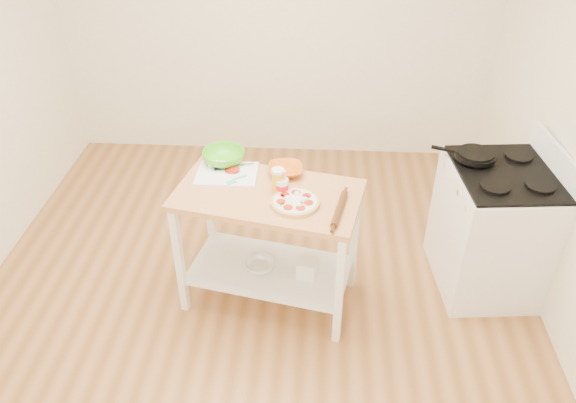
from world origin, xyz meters
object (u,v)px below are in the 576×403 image
(shelf_bin, at_px, (307,268))
(pizza, at_px, (295,202))
(yogurt_tub, at_px, (282,186))
(beer_pint, at_px, (278,180))
(green_bowl, at_px, (224,157))
(spatula, at_px, (236,180))
(orange_bowl, at_px, (285,170))
(skillet, at_px, (474,155))
(prep_island, at_px, (269,224))
(knife, at_px, (229,167))
(cutting_board, at_px, (227,173))
(rolling_pin, at_px, (339,209))
(shelf_glass_bowl, at_px, (260,265))
(gas_stove, at_px, (493,228))

(shelf_bin, bearing_deg, pizza, -141.16)
(yogurt_tub, bearing_deg, beer_pint, 148.90)
(green_bowl, distance_m, yogurt_tub, 0.54)
(beer_pint, bearing_deg, spatula, 161.28)
(beer_pint, bearing_deg, orange_bowl, 81.16)
(skillet, bearing_deg, prep_island, -142.30)
(yogurt_tub, bearing_deg, skillet, 18.21)
(spatula, xyz_separation_m, yogurt_tub, (0.31, -0.11, 0.03))
(skillet, distance_m, knife, 1.66)
(pizza, xyz_separation_m, orange_bowl, (-0.08, 0.34, 0.01))
(cutting_board, relative_size, spatula, 3.20)
(pizza, distance_m, orange_bowl, 0.35)
(beer_pint, xyz_separation_m, rolling_pin, (0.38, -0.20, -0.06))
(shelf_glass_bowl, bearing_deg, knife, 129.23)
(prep_island, bearing_deg, beer_pint, 15.99)
(cutting_board, xyz_separation_m, knife, (0.01, 0.06, 0.01))
(gas_stove, xyz_separation_m, skillet, (-0.19, 0.15, 0.50))
(knife, height_order, beer_pint, beer_pint)
(skillet, bearing_deg, gas_stove, -16.75)
(rolling_pin, bearing_deg, prep_island, 157.96)
(pizza, bearing_deg, yogurt_tub, 127.10)
(beer_pint, height_order, rolling_pin, beer_pint)
(rolling_pin, bearing_deg, shelf_bin, 144.57)
(shelf_glass_bowl, bearing_deg, orange_bowl, 55.14)
(shelf_glass_bowl, bearing_deg, cutting_board, 136.57)
(skillet, relative_size, shelf_bin, 3.31)
(yogurt_tub, relative_size, shelf_bin, 1.41)
(pizza, bearing_deg, shelf_bin, 38.84)
(pizza, relative_size, orange_bowl, 1.33)
(knife, distance_m, shelf_bin, 0.87)
(prep_island, height_order, knife, knife)
(cutting_board, distance_m, rolling_pin, 0.83)
(skillet, bearing_deg, cutting_board, -152.04)
(knife, bearing_deg, shelf_bin, -47.40)
(skillet, relative_size, beer_pint, 2.57)
(skillet, height_order, shelf_bin, skillet)
(beer_pint, height_order, shelf_bin, beer_pint)
(shelf_glass_bowl, bearing_deg, spatula, 140.84)
(gas_stove, height_order, shelf_glass_bowl, gas_stove)
(spatula, bearing_deg, yogurt_tub, -52.46)
(beer_pint, bearing_deg, skillet, 17.22)
(prep_island, relative_size, rolling_pin, 3.62)
(knife, distance_m, beer_pint, 0.43)
(beer_pint, distance_m, yogurt_tub, 0.04)
(skillet, bearing_deg, shelf_glass_bowl, -142.78)
(spatula, xyz_separation_m, shelf_glass_bowl, (0.15, -0.12, -0.62))
(yogurt_tub, bearing_deg, cutting_board, 152.17)
(gas_stove, distance_m, knife, 1.89)
(skillet, relative_size, shelf_glass_bowl, 1.98)
(gas_stove, distance_m, shelf_bin, 1.34)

